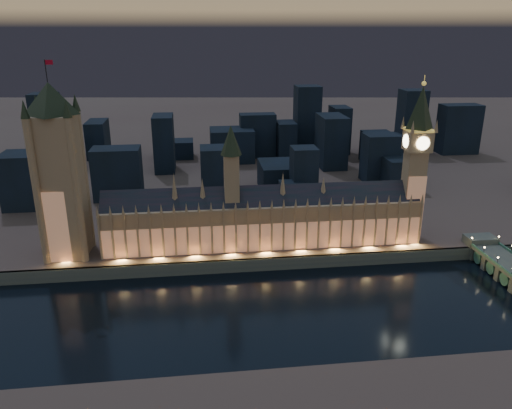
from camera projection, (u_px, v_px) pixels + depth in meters
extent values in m
plane|color=black|center=(259.00, 306.00, 266.58)|extent=(2000.00, 2000.00, 0.00)
cube|color=#4D3A34|center=(216.00, 123.00, 751.63)|extent=(2000.00, 960.00, 8.00)
cube|color=#434B49|center=(251.00, 265.00, 303.59)|extent=(2000.00, 2.50, 8.00)
cube|color=#98825D|center=(264.00, 224.00, 318.41)|extent=(200.07, 20.70, 28.00)
cube|color=tan|center=(266.00, 238.00, 310.50)|extent=(200.00, 0.50, 18.00)
cube|color=black|center=(264.00, 199.00, 312.72)|extent=(200.06, 16.96, 16.26)
cube|color=#98825D|center=(232.00, 180.00, 306.10)|extent=(9.00, 9.00, 32.00)
cone|color=#212E1D|center=(231.00, 140.00, 297.72)|extent=(13.00, 13.00, 18.00)
cube|color=#98825D|center=(100.00, 238.00, 297.18)|extent=(1.20, 1.20, 28.00)
cone|color=#98825D|center=(97.00, 211.00, 292.04)|extent=(2.00, 2.00, 6.00)
cube|color=#98825D|center=(113.00, 238.00, 298.02)|extent=(1.20, 1.20, 28.00)
cone|color=#98825D|center=(110.00, 211.00, 292.88)|extent=(2.00, 2.00, 6.00)
cube|color=#98825D|center=(125.00, 237.00, 298.85)|extent=(1.20, 1.20, 28.00)
cone|color=#98825D|center=(123.00, 210.00, 293.72)|extent=(2.00, 2.00, 6.00)
cube|color=#98825D|center=(138.00, 236.00, 299.69)|extent=(1.20, 1.20, 28.00)
cone|color=#98825D|center=(136.00, 209.00, 294.56)|extent=(2.00, 2.00, 6.00)
cube|color=#98825D|center=(150.00, 236.00, 300.53)|extent=(1.20, 1.20, 28.00)
cone|color=#98825D|center=(148.00, 209.00, 295.40)|extent=(2.00, 2.00, 6.00)
cube|color=#98825D|center=(163.00, 235.00, 301.37)|extent=(1.20, 1.20, 28.00)
cone|color=#98825D|center=(161.00, 208.00, 296.24)|extent=(2.00, 2.00, 6.00)
cube|color=#98825D|center=(175.00, 235.00, 302.21)|extent=(1.20, 1.20, 28.00)
cone|color=#98825D|center=(174.00, 208.00, 297.07)|extent=(2.00, 2.00, 6.00)
cube|color=#98825D|center=(188.00, 234.00, 303.05)|extent=(1.20, 1.20, 28.00)
cone|color=#98825D|center=(186.00, 207.00, 297.91)|extent=(2.00, 2.00, 6.00)
cube|color=#98825D|center=(200.00, 233.00, 303.89)|extent=(1.20, 1.20, 28.00)
cone|color=#98825D|center=(199.00, 207.00, 298.75)|extent=(2.00, 2.00, 6.00)
cube|color=#98825D|center=(212.00, 233.00, 304.73)|extent=(1.20, 1.20, 28.00)
cone|color=#98825D|center=(211.00, 206.00, 299.59)|extent=(2.00, 2.00, 6.00)
cube|color=#98825D|center=(224.00, 232.00, 305.56)|extent=(1.20, 1.20, 28.00)
cone|color=#98825D|center=(223.00, 206.00, 300.43)|extent=(2.00, 2.00, 6.00)
cube|color=#98825D|center=(236.00, 232.00, 306.40)|extent=(1.20, 1.20, 28.00)
cone|color=#98825D|center=(236.00, 205.00, 301.27)|extent=(2.00, 2.00, 6.00)
cube|color=#98825D|center=(248.00, 231.00, 307.24)|extent=(1.20, 1.20, 28.00)
cone|color=#98825D|center=(248.00, 205.00, 302.11)|extent=(2.00, 2.00, 6.00)
cube|color=#98825D|center=(260.00, 231.00, 308.08)|extent=(1.20, 1.20, 28.00)
cone|color=#98825D|center=(260.00, 204.00, 302.94)|extent=(2.00, 2.00, 6.00)
cube|color=#98825D|center=(272.00, 230.00, 308.92)|extent=(1.20, 1.20, 28.00)
cone|color=#98825D|center=(272.00, 204.00, 303.78)|extent=(2.00, 2.00, 6.00)
cube|color=#98825D|center=(284.00, 230.00, 309.76)|extent=(1.20, 1.20, 28.00)
cone|color=#98825D|center=(284.00, 203.00, 304.62)|extent=(2.00, 2.00, 6.00)
cube|color=#98825D|center=(295.00, 229.00, 310.60)|extent=(1.20, 1.20, 28.00)
cone|color=#98825D|center=(296.00, 203.00, 305.46)|extent=(2.00, 2.00, 6.00)
cube|color=#98825D|center=(307.00, 228.00, 311.43)|extent=(1.20, 1.20, 28.00)
cone|color=#98825D|center=(308.00, 203.00, 306.30)|extent=(2.00, 2.00, 6.00)
cube|color=#98825D|center=(318.00, 228.00, 312.27)|extent=(1.20, 1.20, 28.00)
cone|color=#98825D|center=(319.00, 202.00, 307.14)|extent=(2.00, 2.00, 6.00)
cube|color=#98825D|center=(330.00, 227.00, 313.11)|extent=(1.20, 1.20, 28.00)
cone|color=#98825D|center=(331.00, 202.00, 307.98)|extent=(2.00, 2.00, 6.00)
cube|color=#98825D|center=(341.00, 227.00, 313.95)|extent=(1.20, 1.20, 28.00)
cone|color=#98825D|center=(343.00, 201.00, 308.81)|extent=(2.00, 2.00, 6.00)
cube|color=#98825D|center=(353.00, 226.00, 314.79)|extent=(1.20, 1.20, 28.00)
cone|color=#98825D|center=(354.00, 201.00, 309.65)|extent=(2.00, 2.00, 6.00)
cube|color=#98825D|center=(364.00, 226.00, 315.63)|extent=(1.20, 1.20, 28.00)
cone|color=#98825D|center=(366.00, 200.00, 310.49)|extent=(2.00, 2.00, 6.00)
cube|color=#98825D|center=(375.00, 225.00, 316.47)|extent=(1.20, 1.20, 28.00)
cone|color=#98825D|center=(377.00, 200.00, 311.33)|extent=(2.00, 2.00, 6.00)
cube|color=#98825D|center=(387.00, 225.00, 317.30)|extent=(1.20, 1.20, 28.00)
cone|color=#98825D|center=(389.00, 199.00, 312.17)|extent=(2.00, 2.00, 6.00)
cube|color=#98825D|center=(398.00, 224.00, 318.14)|extent=(1.20, 1.20, 28.00)
cone|color=#98825D|center=(400.00, 199.00, 313.01)|extent=(2.00, 2.00, 6.00)
cube|color=#98825D|center=(409.00, 224.00, 318.98)|extent=(1.20, 1.20, 28.00)
cone|color=#98825D|center=(411.00, 198.00, 313.85)|extent=(2.00, 2.00, 6.00)
cube|color=#98825D|center=(420.00, 223.00, 319.82)|extent=(1.20, 1.20, 28.00)
cone|color=#98825D|center=(423.00, 198.00, 314.69)|extent=(2.00, 2.00, 6.00)
cone|color=#98825D|center=(174.00, 187.00, 303.14)|extent=(4.40, 4.40, 18.00)
cone|color=#98825D|center=(202.00, 189.00, 305.73)|extent=(4.40, 4.40, 14.00)
cone|color=#98825D|center=(283.00, 185.00, 311.06)|extent=(4.40, 4.40, 16.00)
cone|color=#98825D|center=(323.00, 186.00, 314.67)|extent=(4.40, 4.40, 12.00)
cube|color=#98825D|center=(62.00, 188.00, 295.01)|extent=(24.18, 24.18, 86.13)
cube|color=tan|center=(62.00, 228.00, 291.59)|extent=(22.00, 0.50, 44.00)
cone|color=#212E1D|center=(50.00, 99.00, 277.56)|extent=(31.68, 31.68, 18.00)
cylinder|color=black|center=(46.00, 71.00, 272.54)|extent=(0.50, 0.50, 12.00)
cube|color=red|center=(49.00, 62.00, 271.28)|extent=(4.00, 0.15, 2.50)
cylinder|color=#98825D|center=(37.00, 194.00, 283.47)|extent=(4.40, 4.40, 86.13)
cone|color=#212E1D|center=(24.00, 109.00, 267.37)|extent=(5.20, 5.20, 10.00)
cylinder|color=#98825D|center=(48.00, 183.00, 304.05)|extent=(4.40, 4.40, 86.13)
cone|color=#212E1D|center=(36.00, 103.00, 287.95)|extent=(5.20, 5.20, 10.00)
cylinder|color=#98825D|center=(77.00, 193.00, 285.96)|extent=(4.40, 4.40, 86.13)
cone|color=#212E1D|center=(66.00, 108.00, 269.86)|extent=(5.20, 5.20, 10.00)
cylinder|color=#98825D|center=(85.00, 182.00, 306.54)|extent=(4.40, 4.40, 86.13)
cone|color=#212E1D|center=(75.00, 103.00, 290.44)|extent=(5.20, 5.20, 10.00)
cube|color=#98825D|center=(412.00, 195.00, 324.19)|extent=(12.73, 12.73, 59.25)
cube|color=tan|center=(414.00, 209.00, 320.95)|extent=(12.00, 0.50, 44.00)
cube|color=#98825D|center=(418.00, 141.00, 312.14)|extent=(15.00, 15.00, 12.70)
cube|color=#F2C64C|center=(419.00, 130.00, 309.81)|extent=(15.75, 15.75, 1.20)
cone|color=#212E1D|center=(421.00, 108.00, 305.25)|extent=(18.00, 18.00, 26.00)
sphere|color=#F2C64C|center=(424.00, 83.00, 300.39)|extent=(2.80, 2.80, 2.80)
cylinder|color=#F2C64C|center=(425.00, 79.00, 299.56)|extent=(0.40, 0.40, 5.00)
cylinder|color=#FFF2BF|center=(423.00, 143.00, 304.89)|extent=(8.40, 0.50, 8.40)
cylinder|color=#FFF2BF|center=(413.00, 138.00, 319.39)|extent=(8.40, 0.50, 8.40)
cylinder|color=#FFF2BF|center=(406.00, 141.00, 311.26)|extent=(0.50, 8.40, 8.40)
cylinder|color=#FFF2BF|center=(430.00, 140.00, 313.02)|extent=(0.50, 8.40, 8.40)
cone|color=#98825D|center=(413.00, 127.00, 300.81)|extent=(2.60, 2.60, 8.00)
cone|color=#98825D|center=(403.00, 122.00, 314.84)|extent=(2.60, 2.60, 8.00)
cone|color=#98825D|center=(437.00, 126.00, 302.50)|extent=(2.60, 2.60, 8.00)
cone|color=#98825D|center=(426.00, 122.00, 316.54)|extent=(2.60, 2.60, 8.00)
cube|color=#434B49|center=(480.00, 243.00, 322.72)|extent=(18.96, 12.00, 9.50)
cylinder|color=black|center=(512.00, 272.00, 275.60)|extent=(0.30, 0.30, 4.40)
cube|color=#434B49|center=(510.00, 273.00, 292.79)|extent=(17.07, 4.00, 9.50)
cylinder|color=black|center=(497.00, 261.00, 288.97)|extent=(0.30, 0.30, 4.40)
sphere|color=#FFD88C|center=(498.00, 258.00, 288.20)|extent=(1.00, 1.00, 1.00)
cube|color=#434B49|center=(496.00, 262.00, 306.16)|extent=(17.07, 4.00, 9.50)
cylinder|color=black|center=(484.00, 251.00, 302.33)|extent=(0.30, 0.30, 4.40)
sphere|color=#FFD88C|center=(485.00, 247.00, 301.56)|extent=(1.00, 1.00, 1.00)
cylinder|color=black|center=(512.00, 249.00, 304.39)|extent=(0.30, 0.30, 4.40)
cube|color=#434B49|center=(483.00, 253.00, 319.52)|extent=(17.07, 4.00, 9.50)
cylinder|color=black|center=(472.00, 241.00, 315.69)|extent=(0.30, 0.30, 4.40)
sphere|color=#FFD88C|center=(472.00, 238.00, 314.92)|extent=(1.00, 1.00, 1.00)
cylinder|color=black|center=(498.00, 240.00, 317.75)|extent=(0.30, 0.30, 4.40)
sphere|color=#FFD88C|center=(499.00, 237.00, 316.98)|extent=(1.00, 1.00, 1.00)
cylinder|color=#2C6640|center=(503.00, 267.00, 299.36)|extent=(16.69, 8.00, 8.00)
cylinder|color=#2C6640|center=(489.00, 257.00, 312.72)|extent=(16.69, 8.00, 8.00)
cube|color=black|center=(292.00, 195.00, 387.60)|extent=(19.03, 19.80, 19.49)
cube|color=black|center=(458.00, 129.00, 549.89)|extent=(42.59, 22.95, 53.61)
cube|color=black|center=(304.00, 175.00, 395.36)|extent=(19.65, 20.18, 44.41)
cube|color=black|center=(286.00, 140.00, 533.59)|extent=(19.44, 30.73, 38.24)
cube|color=black|center=(258.00, 135.00, 534.78)|extent=(37.76, 19.44, 46.38)
cube|color=black|center=(164.00, 143.00, 481.37)|extent=(18.99, 34.57, 53.97)
cube|color=black|center=(214.00, 173.00, 401.65)|extent=(21.11, 25.14, 43.03)
cube|color=black|center=(118.00, 173.00, 403.95)|extent=(38.19, 23.57, 41.93)
cube|color=black|center=(387.00, 146.00, 545.06)|extent=(43.78, 39.06, 21.11)
cube|color=black|center=(98.00, 139.00, 537.67)|extent=(19.72, 40.72, 38.44)
cube|color=black|center=(232.00, 145.00, 520.75)|extent=(44.53, 36.65, 33.57)
cube|color=black|center=(174.00, 149.00, 535.17)|extent=(40.45, 27.15, 18.59)
cube|color=black|center=(48.00, 183.00, 389.13)|extent=(24.19, 23.03, 36.21)
cube|color=black|center=(26.00, 180.00, 385.31)|extent=(32.48, 30.77, 42.43)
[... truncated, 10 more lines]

